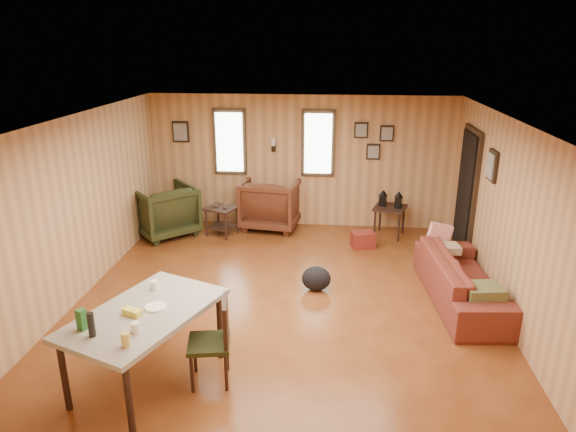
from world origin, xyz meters
name	(u,v)px	position (x,y,z in m)	size (l,w,h in m)	color
room	(300,208)	(0.17, 0.27, 1.21)	(5.54, 6.04, 2.44)	brown
sofa	(465,272)	(2.35, 0.18, 0.42)	(2.14, 0.62, 0.84)	maroon
recliner_brown	(271,201)	(-0.53, 2.78, 0.51)	(0.99, 0.93, 1.02)	#502718
recliner_green	(164,208)	(-2.36, 2.23, 0.49)	(0.96, 0.90, 0.99)	#282D14
end_table	(222,216)	(-1.36, 2.30, 0.35)	(0.63, 0.61, 0.63)	black
side_table	(390,205)	(1.59, 2.54, 0.57)	(0.65, 0.65, 0.84)	black
cooler	(363,240)	(1.11, 1.95, 0.13)	(0.43, 0.36, 0.27)	maroon
backpack	(316,279)	(0.40, 0.32, 0.17)	(0.49, 0.43, 0.35)	black
sofa_pillows	(461,264)	(2.30, 0.26, 0.51)	(0.66, 1.88, 0.39)	brown
dining_table	(144,318)	(-1.20, -1.86, 0.73)	(1.46, 1.81, 1.03)	gray
dining_chair	(216,337)	(-0.52, -1.78, 0.51)	(0.48, 0.48, 0.91)	#282D14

